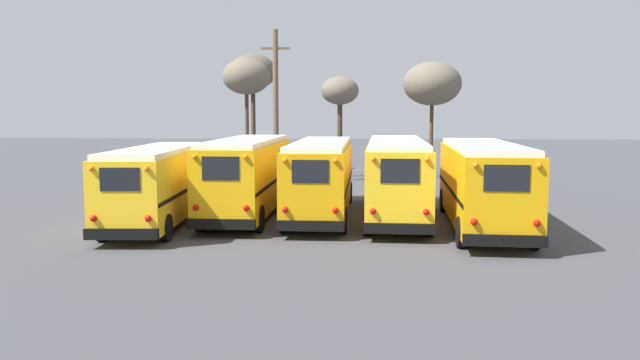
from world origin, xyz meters
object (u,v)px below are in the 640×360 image
object	(u,v)px
bare_tree_0	(246,77)
school_bus_1	(248,174)
school_bus_2	(321,175)
utility_pole	(276,106)
bare_tree_3	(340,93)
school_bus_4	(483,182)
bare_tree_1	(432,84)
bare_tree_2	(253,73)
school_bus_0	(158,183)
school_bus_3	(396,176)

from	to	relation	value
bare_tree_0	school_bus_1	bearing A→B (deg)	-79.97
school_bus_2	utility_pole	size ratio (longest dim) A/B	1.14
school_bus_1	bare_tree_3	distance (m)	17.45
utility_pole	bare_tree_3	bearing A→B (deg)	50.15
school_bus_4	utility_pole	bearing A→B (deg)	124.47
bare_tree_1	bare_tree_2	distance (m)	13.28
school_bus_0	school_bus_3	bearing A→B (deg)	12.38
bare_tree_2	school_bus_4	bearing A→B (deg)	-60.56
school_bus_3	bare_tree_0	bearing A→B (deg)	118.28
utility_pole	school_bus_4	bearing A→B (deg)	-55.53
utility_pole	bare_tree_2	world-z (taller)	utility_pole
school_bus_0	utility_pole	distance (m)	14.92
school_bus_3	school_bus_4	size ratio (longest dim) A/B	1.03
bare_tree_0	bare_tree_2	size ratio (longest dim) A/B	0.93
school_bus_4	bare_tree_0	xyz separation A→B (m)	(-12.54, 19.52, 5.09)
bare_tree_0	school_bus_2	bearing A→B (deg)	-70.06
school_bus_1	bare_tree_1	distance (m)	19.57
school_bus_2	bare_tree_3	distance (m)	16.98
bare_tree_0	bare_tree_1	distance (m)	12.80
school_bus_3	utility_pole	world-z (taller)	utility_pole
school_bus_0	school_bus_1	distance (m)	3.88
school_bus_3	bare_tree_0	world-z (taller)	bare_tree_0
bare_tree_0	bare_tree_2	distance (m)	2.73
bare_tree_0	bare_tree_1	xyz separation A→B (m)	(12.76, -0.89, -0.53)
school_bus_0	school_bus_2	distance (m)	6.76
bare_tree_0	bare_tree_3	world-z (taller)	bare_tree_0
school_bus_3	bare_tree_0	distance (m)	20.44
bare_tree_3	bare_tree_1	bearing A→B (deg)	-2.29
school_bus_0	bare_tree_2	xyz separation A→B (m)	(0.11, 22.20, 5.69)
school_bus_2	school_bus_3	xyz separation A→B (m)	(3.16, -0.30, 0.03)
bare_tree_3	school_bus_4	bearing A→B (deg)	-72.38
school_bus_0	school_bus_1	size ratio (longest dim) A/B	0.94
school_bus_1	utility_pole	bearing A→B (deg)	91.59
school_bus_2	bare_tree_3	bearing A→B (deg)	88.87
school_bus_0	utility_pole	world-z (taller)	utility_pole
school_bus_2	bare_tree_1	xyz separation A→B (m)	(6.54, 16.25, 4.58)
bare_tree_2	school_bus_0	bearing A→B (deg)	-90.29
bare_tree_3	bare_tree_0	bearing A→B (deg)	174.42
school_bus_0	school_bus_2	world-z (taller)	school_bus_2
school_bus_2	utility_pole	world-z (taller)	utility_pole
utility_pole	bare_tree_1	size ratio (longest dim) A/B	1.21
school_bus_2	school_bus_4	xyz separation A→B (m)	(6.32, -2.39, 0.03)
school_bus_0	utility_pole	bearing A→B (deg)	78.81
school_bus_4	bare_tree_2	xyz separation A→B (m)	(-12.53, 22.21, 5.57)
school_bus_4	bare_tree_0	distance (m)	23.76
school_bus_3	bare_tree_3	distance (m)	17.49
school_bus_0	school_bus_1	xyz separation A→B (m)	(3.16, 2.25, 0.13)
bare_tree_1	bare_tree_3	size ratio (longest dim) A/B	1.14
utility_pole	bare_tree_2	size ratio (longest dim) A/B	1.08
utility_pole	bare_tree_3	world-z (taller)	utility_pole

